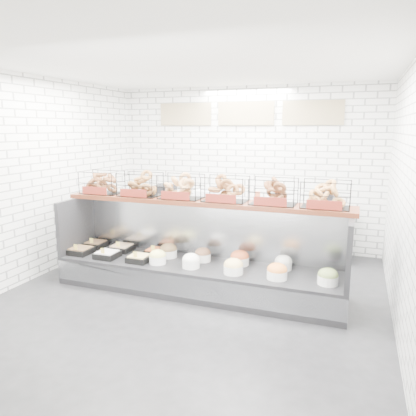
% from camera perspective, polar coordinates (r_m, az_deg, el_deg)
% --- Properties ---
extents(ground, '(5.50, 5.50, 0.00)m').
position_cam_1_polar(ground, '(5.54, -2.67, -12.67)').
color(ground, black).
rests_on(ground, ground).
extents(room_shell, '(5.02, 5.51, 3.01)m').
position_cam_1_polar(room_shell, '(5.63, -0.45, 9.34)').
color(room_shell, white).
rests_on(room_shell, ground).
extents(display_case, '(4.00, 0.90, 1.20)m').
position_cam_1_polar(display_case, '(5.71, -1.39, -8.34)').
color(display_case, black).
rests_on(display_case, ground).
extents(bagel_shelf, '(4.10, 0.50, 0.40)m').
position_cam_1_polar(bagel_shelf, '(5.61, -0.78, 2.54)').
color(bagel_shelf, '#40190D').
rests_on(bagel_shelf, display_case).
extents(prep_counter, '(4.00, 0.60, 1.20)m').
position_cam_1_polar(prep_counter, '(7.58, 4.42, -2.36)').
color(prep_counter, '#93969B').
rests_on(prep_counter, ground).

